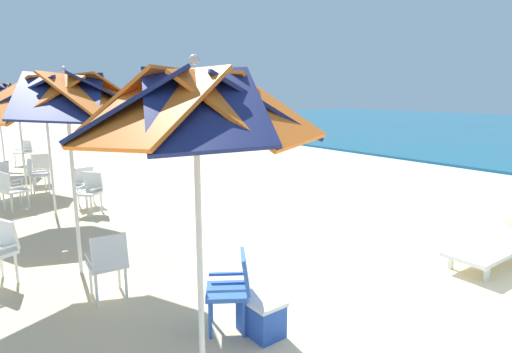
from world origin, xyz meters
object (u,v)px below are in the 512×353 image
(beach_umbrella_0, at_px, (196,109))
(plastic_chair_9, at_px, (7,177))
(plastic_chair_6, at_px, (12,189))
(plastic_chair_4, at_px, (90,190))
(plastic_chair_5, at_px, (87,184))
(beach_umbrella_3, at_px, (18,104))
(beach_umbrella_1, at_px, (66,98))
(plastic_chair_0, at_px, (233,286))
(plastic_chair_8, at_px, (41,167))
(cooler_box, at_px, (261,316))
(plastic_chair_11, at_px, (24,151))
(plastic_chair_2, at_px, (108,261))
(sun_lounger_1, at_px, (498,243))
(beach_umbrella_2, at_px, (45,102))
(plastic_chair_7, at_px, (36,173))

(beach_umbrella_0, bearing_deg, plastic_chair_9, -178.49)
(plastic_chair_6, bearing_deg, plastic_chair_4, 49.55)
(plastic_chair_5, xyz_separation_m, beach_umbrella_3, (-2.76, -0.80, 1.73))
(beach_umbrella_1, height_order, plastic_chair_4, beach_umbrella_1)
(plastic_chair_0, relative_size, plastic_chair_8, 1.00)
(beach_umbrella_1, bearing_deg, beach_umbrella_0, 2.60)
(beach_umbrella_1, height_order, plastic_chair_6, beach_umbrella_1)
(plastic_chair_0, bearing_deg, plastic_chair_9, -173.21)
(plastic_chair_8, distance_m, cooler_box, 9.61)
(plastic_chair_5, xyz_separation_m, plastic_chair_6, (-0.46, -1.44, 0.00))
(plastic_chair_5, bearing_deg, plastic_chair_11, -179.10)
(beach_umbrella_0, bearing_deg, plastic_chair_0, 129.15)
(beach_umbrella_1, xyz_separation_m, plastic_chair_11, (-10.73, 1.11, -1.96))
(plastic_chair_2, xyz_separation_m, plastic_chair_11, (-11.74, 1.05, 0.00))
(plastic_chair_0, bearing_deg, sun_lounger_1, 77.88)
(plastic_chair_5, height_order, plastic_chair_9, same)
(beach_umbrella_0, bearing_deg, cooler_box, 111.11)
(beach_umbrella_3, bearing_deg, sun_lounger_1, 25.44)
(plastic_chair_5, xyz_separation_m, sun_lounger_1, (7.18, 3.93, -0.22))
(plastic_chair_6, distance_m, beach_umbrella_3, 2.95)
(plastic_chair_8, bearing_deg, beach_umbrella_2, -7.36)
(beach_umbrella_1, distance_m, plastic_chair_2, 2.21)
(sun_lounger_1, bearing_deg, beach_umbrella_1, -123.67)
(plastic_chair_0, distance_m, plastic_chair_4, 5.61)
(beach_umbrella_1, relative_size, plastic_chair_8, 3.31)
(plastic_chair_4, relative_size, sun_lounger_1, 0.40)
(beach_umbrella_3, bearing_deg, plastic_chair_11, 170.75)
(plastic_chair_6, relative_size, plastic_chair_11, 1.00)
(beach_umbrella_3, height_order, cooler_box, beach_umbrella_3)
(beach_umbrella_0, xyz_separation_m, plastic_chair_9, (-8.87, -0.23, -1.91))
(beach_umbrella_1, relative_size, plastic_chair_5, 3.31)
(plastic_chair_0, height_order, cooler_box, plastic_chair_0)
(beach_umbrella_1, bearing_deg, beach_umbrella_3, 176.25)
(plastic_chair_4, distance_m, cooler_box, 5.87)
(beach_umbrella_0, bearing_deg, plastic_chair_7, 177.34)
(beach_umbrella_1, xyz_separation_m, plastic_chair_2, (1.01, 0.06, -1.96))
(beach_umbrella_0, height_order, cooler_box, beach_umbrella_0)
(sun_lounger_1, bearing_deg, plastic_chair_6, -144.87)
(plastic_chair_0, bearing_deg, beach_umbrella_0, -50.85)
(beach_umbrella_3, xyz_separation_m, plastic_chair_9, (0.77, -0.52, -1.73))
(plastic_chair_6, relative_size, plastic_chair_8, 1.00)
(plastic_chair_9, bearing_deg, beach_umbrella_1, 0.92)
(plastic_chair_2, distance_m, plastic_chair_6, 5.22)
(plastic_chair_4, distance_m, plastic_chair_7, 2.81)
(plastic_chair_2, height_order, cooler_box, plastic_chair_2)
(plastic_chair_9, bearing_deg, plastic_chair_6, -4.75)
(plastic_chair_5, bearing_deg, sun_lounger_1, 28.71)
(plastic_chair_11, bearing_deg, beach_umbrella_2, -5.23)
(plastic_chair_2, bearing_deg, plastic_chair_4, 166.02)
(beach_umbrella_3, xyz_separation_m, plastic_chair_7, (0.65, 0.13, -1.73))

